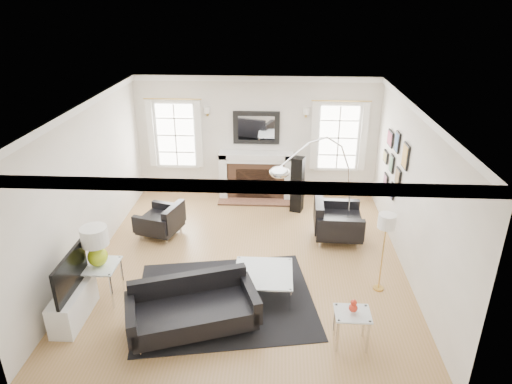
# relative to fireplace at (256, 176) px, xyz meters

# --- Properties ---
(floor) EXTENTS (6.00, 6.00, 0.00)m
(floor) POSITION_rel_fireplace_xyz_m (0.00, -2.79, -0.54)
(floor) COLOR olive
(floor) RESTS_ON ground
(back_wall) EXTENTS (5.50, 0.04, 2.80)m
(back_wall) POSITION_rel_fireplace_xyz_m (0.00, 0.21, 0.86)
(back_wall) COLOR silver
(back_wall) RESTS_ON floor
(front_wall) EXTENTS (5.50, 0.04, 2.80)m
(front_wall) POSITION_rel_fireplace_xyz_m (0.00, -5.79, 0.86)
(front_wall) COLOR silver
(front_wall) RESTS_ON floor
(left_wall) EXTENTS (0.04, 6.00, 2.80)m
(left_wall) POSITION_rel_fireplace_xyz_m (-2.75, -2.79, 0.86)
(left_wall) COLOR silver
(left_wall) RESTS_ON floor
(right_wall) EXTENTS (0.04, 6.00, 2.80)m
(right_wall) POSITION_rel_fireplace_xyz_m (2.75, -2.79, 0.86)
(right_wall) COLOR silver
(right_wall) RESTS_ON floor
(ceiling) EXTENTS (5.50, 6.00, 0.02)m
(ceiling) POSITION_rel_fireplace_xyz_m (0.00, -2.79, 2.26)
(ceiling) COLOR white
(ceiling) RESTS_ON back_wall
(crown_molding) EXTENTS (5.50, 6.00, 0.12)m
(crown_molding) POSITION_rel_fireplace_xyz_m (0.00, -2.79, 2.20)
(crown_molding) COLOR white
(crown_molding) RESTS_ON back_wall
(fireplace) EXTENTS (1.70, 0.69, 1.11)m
(fireplace) POSITION_rel_fireplace_xyz_m (0.00, 0.00, 0.00)
(fireplace) COLOR white
(fireplace) RESTS_ON floor
(mantel_mirror) EXTENTS (1.05, 0.07, 0.75)m
(mantel_mirror) POSITION_rel_fireplace_xyz_m (0.00, 0.16, 1.11)
(mantel_mirror) COLOR black
(mantel_mirror) RESTS_ON back_wall
(window_left) EXTENTS (1.24, 0.15, 1.62)m
(window_left) POSITION_rel_fireplace_xyz_m (-1.85, 0.16, 0.92)
(window_left) COLOR white
(window_left) RESTS_ON back_wall
(window_right) EXTENTS (1.24, 0.15, 1.62)m
(window_right) POSITION_rel_fireplace_xyz_m (1.85, 0.16, 0.92)
(window_right) COLOR white
(window_right) RESTS_ON back_wall
(gallery_wall) EXTENTS (0.04, 1.73, 1.29)m
(gallery_wall) POSITION_rel_fireplace_xyz_m (2.72, -1.50, 0.99)
(gallery_wall) COLOR black
(gallery_wall) RESTS_ON right_wall
(tv_unit) EXTENTS (0.35, 1.00, 1.09)m
(tv_unit) POSITION_rel_fireplace_xyz_m (-2.44, -4.49, -0.21)
(tv_unit) COLOR white
(tv_unit) RESTS_ON floor
(area_rug) EXTENTS (3.10, 2.73, 0.01)m
(area_rug) POSITION_rel_fireplace_xyz_m (-0.27, -3.92, -0.54)
(area_rug) COLOR black
(area_rug) RESTS_ON floor
(sofa) EXTENTS (1.99, 1.38, 0.59)m
(sofa) POSITION_rel_fireplace_xyz_m (-0.66, -4.58, -0.22)
(sofa) COLOR black
(sofa) RESTS_ON floor
(armchair_left) EXTENTS (0.94, 1.01, 0.56)m
(armchair_left) POSITION_rel_fireplace_xyz_m (-1.75, -1.91, -0.23)
(armchair_left) COLOR black
(armchair_left) RESTS_ON floor
(armchair_right) EXTENTS (0.94, 1.03, 0.68)m
(armchair_right) POSITION_rel_fireplace_xyz_m (1.64, -1.87, -0.16)
(armchair_right) COLOR black
(armchair_right) RESTS_ON floor
(coffee_table) EXTENTS (0.92, 0.92, 0.41)m
(coffee_table) POSITION_rel_fireplace_xyz_m (0.32, -3.74, -0.17)
(coffee_table) COLOR silver
(coffee_table) RESTS_ON floor
(side_table_left) EXTENTS (0.56, 0.56, 0.62)m
(side_table_left) POSITION_rel_fireplace_xyz_m (-2.20, -3.98, -0.03)
(side_table_left) COLOR silver
(side_table_left) RESTS_ON floor
(nesting_table) EXTENTS (0.48, 0.40, 0.53)m
(nesting_table) POSITION_rel_fireplace_xyz_m (1.56, -4.81, -0.13)
(nesting_table) COLOR silver
(nesting_table) RESTS_ON floor
(gourd_lamp) EXTENTS (0.40, 0.40, 0.65)m
(gourd_lamp) POSITION_rel_fireplace_xyz_m (-2.20, -3.98, 0.45)
(gourd_lamp) COLOR #B7D51A
(gourd_lamp) RESTS_ON side_table_left
(orange_vase) EXTENTS (0.12, 0.12, 0.19)m
(orange_vase) POSITION_rel_fireplace_xyz_m (1.56, -4.81, 0.09)
(orange_vase) COLOR red
(orange_vase) RESTS_ON nesting_table
(arc_floor_lamp) EXTENTS (1.63, 1.51, 2.30)m
(arc_floor_lamp) POSITION_rel_fireplace_xyz_m (1.21, -2.42, 0.70)
(arc_floor_lamp) COLOR white
(arc_floor_lamp) RESTS_ON floor
(stick_floor_lamp) EXTENTS (0.28, 0.28, 1.36)m
(stick_floor_lamp) POSITION_rel_fireplace_xyz_m (2.20, -3.50, 0.64)
(stick_floor_lamp) COLOR gold
(stick_floor_lamp) RESTS_ON floor
(speaker_tower) EXTENTS (0.31, 0.31, 1.24)m
(speaker_tower) POSITION_rel_fireplace_xyz_m (0.94, -0.64, 0.08)
(speaker_tower) COLOR black
(speaker_tower) RESTS_ON floor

